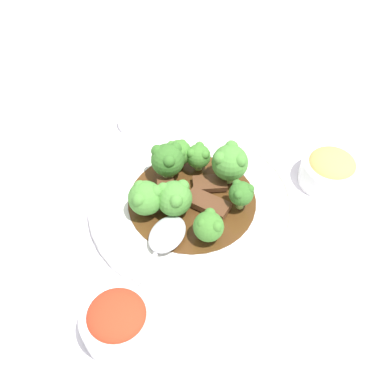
% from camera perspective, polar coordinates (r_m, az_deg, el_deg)
% --- Properties ---
extents(ground_plane, '(4.00, 4.00, 0.00)m').
position_cam_1_polar(ground_plane, '(0.69, 0.00, -1.83)').
color(ground_plane, silver).
extents(main_plate, '(0.31, 0.31, 0.02)m').
position_cam_1_polar(main_plate, '(0.69, 0.00, -1.30)').
color(main_plate, white).
rests_on(main_plate, ground_plane).
extents(beef_strip_0, '(0.05, 0.03, 0.01)m').
position_cam_1_polar(beef_strip_0, '(0.68, -3.29, 0.07)').
color(beef_strip_0, '#56331E').
rests_on(beef_strip_0, main_plate).
extents(beef_strip_1, '(0.04, 0.05, 0.01)m').
position_cam_1_polar(beef_strip_1, '(0.69, 2.26, 1.10)').
color(beef_strip_1, '#56331E').
rests_on(beef_strip_1, main_plate).
extents(beef_strip_2, '(0.07, 0.07, 0.01)m').
position_cam_1_polar(beef_strip_2, '(0.67, 1.99, -1.47)').
color(beef_strip_2, '#56331E').
rests_on(beef_strip_2, main_plate).
extents(broccoli_floret_0, '(0.05, 0.05, 0.06)m').
position_cam_1_polar(broccoli_floret_0, '(0.69, -3.11, 4.14)').
color(broccoli_floret_0, '#8EB756').
rests_on(broccoli_floret_0, main_plate).
extents(broccoli_floret_1, '(0.04, 0.04, 0.05)m').
position_cam_1_polar(broccoli_floret_1, '(0.70, 0.82, 4.61)').
color(broccoli_floret_1, '#8EB756').
rests_on(broccoli_floret_1, main_plate).
extents(broccoli_floret_2, '(0.05, 0.05, 0.05)m').
position_cam_1_polar(broccoli_floret_2, '(0.64, -5.93, -0.69)').
color(broccoli_floret_2, '#8EB756').
rests_on(broccoli_floret_2, main_plate).
extents(broccoli_floret_3, '(0.05, 0.05, 0.05)m').
position_cam_1_polar(broccoli_floret_3, '(0.64, -2.27, -0.73)').
color(broccoli_floret_3, '#7FA84C').
rests_on(broccoli_floret_3, main_plate).
extents(broccoli_floret_4, '(0.04, 0.04, 0.05)m').
position_cam_1_polar(broccoli_floret_4, '(0.62, 2.11, -4.33)').
color(broccoli_floret_4, '#7FA84C').
rests_on(broccoli_floret_4, main_plate).
extents(broccoli_floret_5, '(0.04, 0.04, 0.05)m').
position_cam_1_polar(broccoli_floret_5, '(0.65, 6.26, -0.17)').
color(broccoli_floret_5, '#7FA84C').
rests_on(broccoli_floret_5, main_plate).
extents(broccoli_floret_6, '(0.04, 0.04, 0.05)m').
position_cam_1_polar(broccoli_floret_6, '(0.70, -1.65, 5.08)').
color(broccoli_floret_6, '#7FA84C').
rests_on(broccoli_floret_6, main_plate).
extents(broccoli_floret_7, '(0.06, 0.06, 0.07)m').
position_cam_1_polar(broccoli_floret_7, '(0.68, 4.84, 3.81)').
color(broccoli_floret_7, '#7FA84C').
rests_on(broccoli_floret_7, main_plate).
extents(serving_spoon, '(0.18, 0.15, 0.01)m').
position_cam_1_polar(serving_spoon, '(0.63, -3.73, -6.26)').
color(serving_spoon, '#B7B7BC').
rests_on(serving_spoon, main_plate).
extents(side_bowl_kimchi, '(0.09, 0.09, 0.06)m').
position_cam_1_polar(side_bowl_kimchi, '(0.57, -9.36, -15.88)').
color(side_bowl_kimchi, white).
rests_on(side_bowl_kimchi, ground_plane).
extents(side_bowl_appetizer, '(0.09, 0.09, 0.05)m').
position_cam_1_polar(side_bowl_appetizer, '(0.74, 17.14, 2.78)').
color(side_bowl_appetizer, white).
rests_on(side_bowl_appetizer, ground_plane).
extents(sauce_dish, '(0.06, 0.06, 0.01)m').
position_cam_1_polar(sauce_dish, '(0.83, -7.26, 8.81)').
color(sauce_dish, white).
rests_on(sauce_dish, ground_plane).
extents(paper_napkin, '(0.15, 0.13, 0.01)m').
position_cam_1_polar(paper_napkin, '(0.87, -0.20, 11.33)').
color(paper_napkin, silver).
rests_on(paper_napkin, ground_plane).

